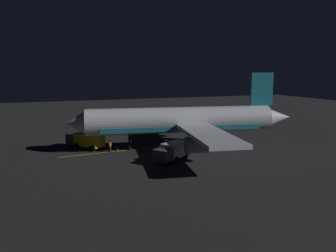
{
  "coord_description": "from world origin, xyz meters",
  "views": [
    {
      "loc": [
        -46.81,
        20.15,
        11.67
      ],
      "look_at": [
        0.0,
        2.0,
        3.5
      ],
      "focal_mm": 36.51,
      "sensor_mm": 36.0,
      "label": 1
    }
  ],
  "objects_px": {
    "airliner": "(184,121)",
    "catering_truck": "(173,152)",
    "baggage_truck": "(86,140)",
    "traffic_cone_near_right": "(118,150)",
    "ground_crew_worker": "(110,146)",
    "traffic_cone_near_left": "(132,147)"
  },
  "relations": [
    {
      "from": "airliner",
      "to": "catering_truck",
      "type": "relative_size",
      "value": 5.93
    },
    {
      "from": "baggage_truck",
      "to": "catering_truck",
      "type": "height_order",
      "value": "baggage_truck"
    },
    {
      "from": "traffic_cone_near_right",
      "to": "ground_crew_worker",
      "type": "bearing_deg",
      "value": 69.82
    },
    {
      "from": "traffic_cone_near_right",
      "to": "airliner",
      "type": "bearing_deg",
      "value": -95.26
    },
    {
      "from": "catering_truck",
      "to": "ground_crew_worker",
      "type": "bearing_deg",
      "value": 40.96
    },
    {
      "from": "baggage_truck",
      "to": "ground_crew_worker",
      "type": "height_order",
      "value": "baggage_truck"
    },
    {
      "from": "baggage_truck",
      "to": "traffic_cone_near_right",
      "type": "bearing_deg",
      "value": -136.01
    },
    {
      "from": "catering_truck",
      "to": "traffic_cone_near_right",
      "type": "relative_size",
      "value": 10.73
    },
    {
      "from": "baggage_truck",
      "to": "traffic_cone_near_right",
      "type": "distance_m",
      "value": 5.68
    },
    {
      "from": "airliner",
      "to": "baggage_truck",
      "type": "xyz_separation_m",
      "value": [
        4.95,
        13.99,
        -2.89
      ]
    },
    {
      "from": "traffic_cone_near_left",
      "to": "traffic_cone_near_right",
      "type": "distance_m",
      "value": 2.99
    },
    {
      "from": "airliner",
      "to": "baggage_truck",
      "type": "height_order",
      "value": "airliner"
    },
    {
      "from": "airliner",
      "to": "traffic_cone_near_right",
      "type": "bearing_deg",
      "value": 84.74
    },
    {
      "from": "airliner",
      "to": "ground_crew_worker",
      "type": "xyz_separation_m",
      "value": [
        1.3,
        11.13,
        -3.23
      ]
    },
    {
      "from": "baggage_truck",
      "to": "ground_crew_worker",
      "type": "relative_size",
      "value": 3.67
    },
    {
      "from": "airliner",
      "to": "traffic_cone_near_right",
      "type": "xyz_separation_m",
      "value": [
        0.93,
        10.11,
        -3.86
      ]
    },
    {
      "from": "baggage_truck",
      "to": "catering_truck",
      "type": "xyz_separation_m",
      "value": [
        -11.35,
        -9.55,
        -0.02
      ]
    },
    {
      "from": "catering_truck",
      "to": "traffic_cone_near_left",
      "type": "bearing_deg",
      "value": 19.16
    },
    {
      "from": "ground_crew_worker",
      "to": "traffic_cone_near_left",
      "type": "distance_m",
      "value": 3.84
    },
    {
      "from": "traffic_cone_near_left",
      "to": "traffic_cone_near_right",
      "type": "height_order",
      "value": "same"
    },
    {
      "from": "airliner",
      "to": "catering_truck",
      "type": "bearing_deg",
      "value": 145.19
    },
    {
      "from": "airliner",
      "to": "ground_crew_worker",
      "type": "height_order",
      "value": "airliner"
    }
  ]
}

